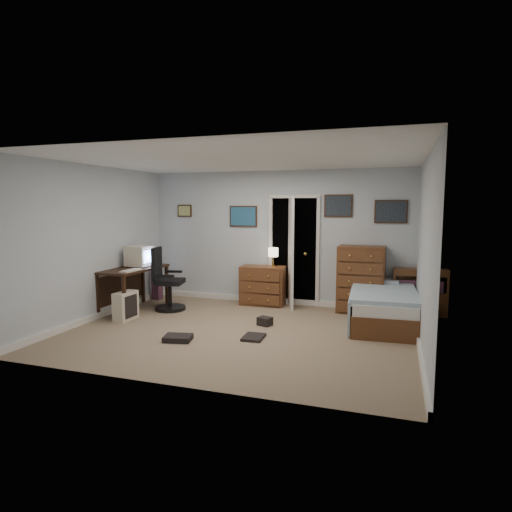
% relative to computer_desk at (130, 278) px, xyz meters
% --- Properties ---
extents(floor, '(5.00, 4.00, 0.02)m').
position_rel_computer_desk_xyz_m(floor, '(2.29, -0.61, -0.60)').
color(floor, gray).
rests_on(floor, ground).
extents(computer_desk, '(0.67, 1.36, 0.77)m').
position_rel_computer_desk_xyz_m(computer_desk, '(0.00, 0.00, 0.00)').
color(computer_desk, black).
rests_on(computer_desk, floor).
extents(crt_monitor, '(0.41, 0.39, 0.37)m').
position_rel_computer_desk_xyz_m(crt_monitor, '(0.11, 0.15, 0.37)').
color(crt_monitor, beige).
rests_on(crt_monitor, computer_desk).
extents(keyboard, '(0.17, 0.42, 0.02)m').
position_rel_computer_desk_xyz_m(keyboard, '(0.27, -0.35, 0.19)').
color(keyboard, beige).
rests_on(keyboard, computer_desk).
extents(pc_tower, '(0.23, 0.44, 0.46)m').
position_rel_computer_desk_xyz_m(pc_tower, '(0.29, -0.55, -0.36)').
color(pc_tower, beige).
rests_on(pc_tower, floor).
extents(office_chair, '(0.64, 0.64, 1.12)m').
position_rel_computer_desk_xyz_m(office_chair, '(0.59, 0.25, -0.16)').
color(office_chair, black).
rests_on(office_chair, floor).
extents(media_stack, '(0.17, 0.17, 0.80)m').
position_rel_computer_desk_xyz_m(media_stack, '(-0.03, 0.95, -0.19)').
color(media_stack, maroon).
rests_on(media_stack, floor).
extents(low_dresser, '(0.84, 0.44, 0.73)m').
position_rel_computer_desk_xyz_m(low_dresser, '(2.10, 1.16, -0.23)').
color(low_dresser, '#57361B').
rests_on(low_dresser, floor).
extents(table_lamp, '(0.19, 0.19, 0.35)m').
position_rel_computer_desk_xyz_m(table_lamp, '(2.30, 1.16, 0.40)').
color(table_lamp, gold).
rests_on(table_lamp, low_dresser).
extents(doorway, '(0.96, 1.12, 2.05)m').
position_rel_computer_desk_xyz_m(doorway, '(2.64, 1.66, 0.41)').
color(doorway, black).
rests_on(doorway, floor).
extents(tall_dresser, '(0.80, 0.48, 1.16)m').
position_rel_computer_desk_xyz_m(tall_dresser, '(3.89, 1.14, -0.01)').
color(tall_dresser, '#57361B').
rests_on(tall_dresser, floor).
extents(headboard_bookcase, '(0.89, 0.28, 0.79)m').
position_rel_computer_desk_xyz_m(headboard_bookcase, '(4.86, 1.25, -0.17)').
color(headboard_bookcase, '#57361B').
rests_on(headboard_bookcase, floor).
extents(bed, '(1.08, 1.89, 0.60)m').
position_rel_computer_desk_xyz_m(bed, '(4.28, 0.46, -0.31)').
color(bed, '#57361B').
rests_on(bed, floor).
extents(wall_posters, '(4.38, 0.04, 0.60)m').
position_rel_computer_desk_xyz_m(wall_posters, '(2.86, 1.37, 1.15)').
color(wall_posters, '#331E11').
rests_on(wall_posters, floor).
extents(floor_clutter, '(1.32, 1.39, 0.13)m').
position_rel_computer_desk_xyz_m(floor_clutter, '(2.12, -0.86, -0.55)').
color(floor_clutter, black).
rests_on(floor_clutter, floor).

